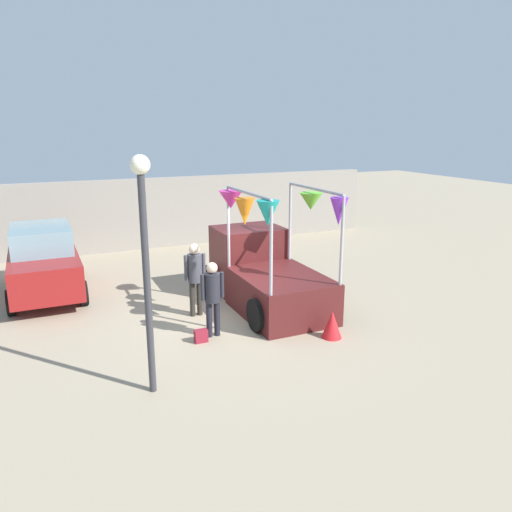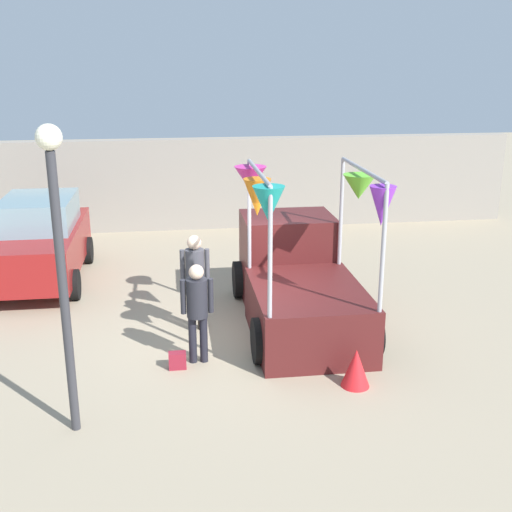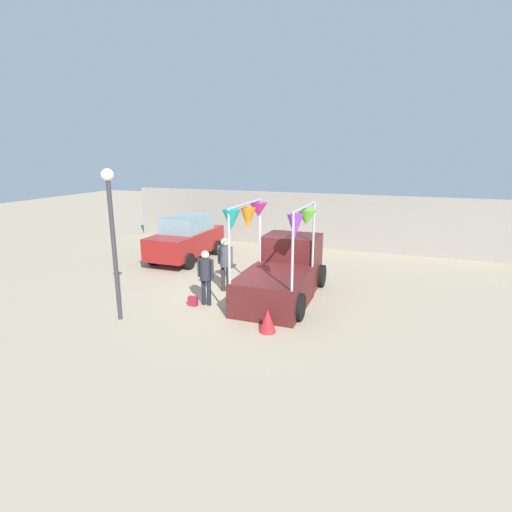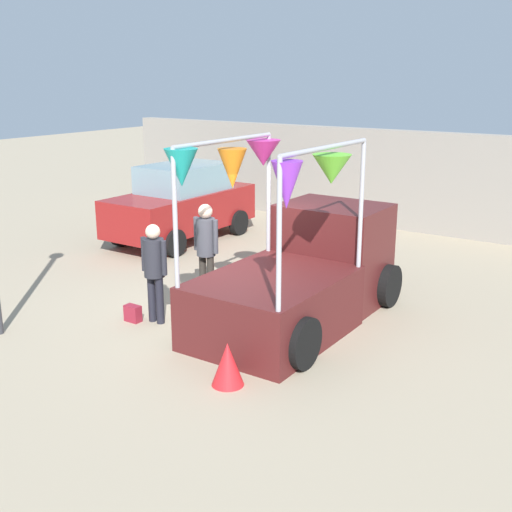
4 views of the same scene
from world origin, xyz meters
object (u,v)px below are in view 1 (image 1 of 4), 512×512
(street_lamp, at_px, (145,244))
(vendor_truck, at_px, (263,269))
(person_customer, at_px, (212,292))
(handbag, at_px, (201,336))
(folded_kite_bundle_crimson, at_px, (332,325))
(person_vendor, at_px, (195,272))
(parked_car, at_px, (44,261))

(street_lamp, bearing_deg, vendor_truck, 42.33)
(person_customer, xyz_separation_m, handbag, (-0.35, -0.20, -0.87))
(folded_kite_bundle_crimson, bearing_deg, person_vendor, 132.91)
(vendor_truck, distance_m, street_lamp, 5.28)
(handbag, height_order, folded_kite_bundle_crimson, folded_kite_bundle_crimson)
(vendor_truck, height_order, person_customer, vendor_truck)
(person_vendor, xyz_separation_m, folded_kite_bundle_crimson, (2.30, -2.47, -0.79))
(parked_car, relative_size, person_vendor, 2.23)
(person_customer, relative_size, street_lamp, 0.41)
(parked_car, bearing_deg, handbag, -58.43)
(person_customer, bearing_deg, person_vendor, 88.69)
(handbag, bearing_deg, folded_kite_bundle_crimson, -19.44)
(person_customer, relative_size, handbag, 6.00)
(vendor_truck, bearing_deg, street_lamp, -137.67)
(vendor_truck, xyz_separation_m, folded_kite_bundle_crimson, (0.40, -2.72, -0.57))
(person_vendor, xyz_separation_m, handbag, (-0.38, -1.53, -0.95))
(vendor_truck, distance_m, person_vendor, 1.93)
(vendor_truck, relative_size, person_customer, 2.45)
(person_vendor, distance_m, handbag, 1.84)
(handbag, distance_m, street_lamp, 3.27)
(vendor_truck, bearing_deg, person_customer, -140.86)
(vendor_truck, xyz_separation_m, person_customer, (-1.93, -1.57, 0.14))
(person_customer, height_order, person_vendor, person_vendor)
(person_vendor, bearing_deg, vendor_truck, 7.35)
(handbag, relative_size, folded_kite_bundle_crimson, 0.47)
(vendor_truck, relative_size, person_vendor, 2.29)
(street_lamp, bearing_deg, handbag, 48.49)
(vendor_truck, xyz_separation_m, parked_car, (-5.16, 2.92, 0.07))
(vendor_truck, height_order, folded_kite_bundle_crimson, vendor_truck)
(parked_car, relative_size, person_customer, 2.38)
(folded_kite_bundle_crimson, bearing_deg, vendor_truck, 98.31)
(vendor_truck, bearing_deg, parked_car, 150.51)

